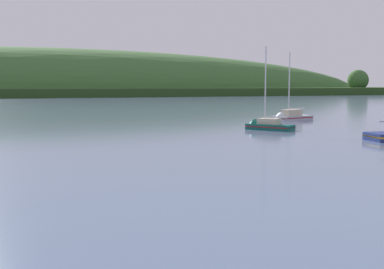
{
  "coord_description": "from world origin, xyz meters",
  "views": [
    {
      "loc": [
        -23.62,
        9.6,
        5.49
      ],
      "look_at": [
        -6.11,
        43.98,
        1.53
      ],
      "focal_mm": 45.56,
      "sensor_mm": 36.0,
      "label": 1
    }
  ],
  "objects": [
    {
      "name": "far_shoreline_hill",
      "position": [
        16.25,
        274.74,
        0.14
      ],
      "size": [
        517.25,
        151.56,
        49.67
      ],
      "rotation": [
        0.0,
        0.0,
        -0.1
      ],
      "color": "#27431B",
      "rests_on": "ground"
    },
    {
      "name": "sailboat_near_mooring",
      "position": [
        23.69,
        69.64,
        0.28
      ],
      "size": [
        7.54,
        3.19,
        11.58
      ],
      "rotation": [
        0.0,
        0.0,
        3.24
      ],
      "color": "#ADB2BC",
      "rests_on": "ground"
    },
    {
      "name": "sailboat_midwater_white",
      "position": [
        11.47,
        58.83,
        0.31
      ],
      "size": [
        4.8,
        6.75,
        11.07
      ],
      "rotation": [
        0.0,
        0.0,
        2.02
      ],
      "color": "#0F564C",
      "rests_on": "ground"
    }
  ]
}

